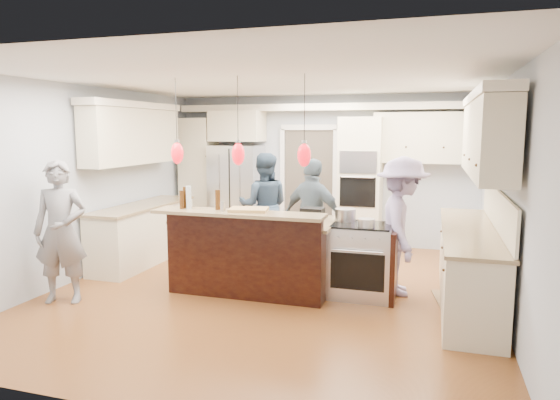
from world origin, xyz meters
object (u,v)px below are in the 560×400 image
Objects in this scene: person_bar_end at (61,232)px; person_far_left at (264,206)px; island_range at (364,261)px; refrigerator at (237,194)px; kitchen_island at (256,252)px.

person_far_left is (1.64, 2.74, -0.01)m from person_bar_end.
person_far_left is at bearing 141.40° from island_range.
person_bar_end is (-0.75, -3.78, -0.03)m from refrigerator.
refrigerator is 3.71m from island_range.
kitchen_island is (1.30, -2.57, -0.41)m from refrigerator.
refrigerator is at bearing 116.91° from kitchen_island.
refrigerator is 3.85m from person_bar_end.
refrigerator is 1.37m from person_far_left.
refrigerator is at bearing 59.56° from person_bar_end.
refrigerator reaches higher than person_far_left.
refrigerator is 1.05× the size of person_far_left.
person_bar_end reaches higher than island_range.
refrigerator is 1.04× the size of person_bar_end.
person_bar_end is at bearing -149.49° from kitchen_island.
person_bar_end is (-2.05, -1.21, 0.38)m from kitchen_island.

